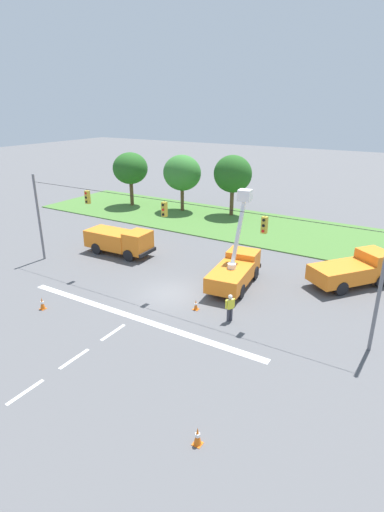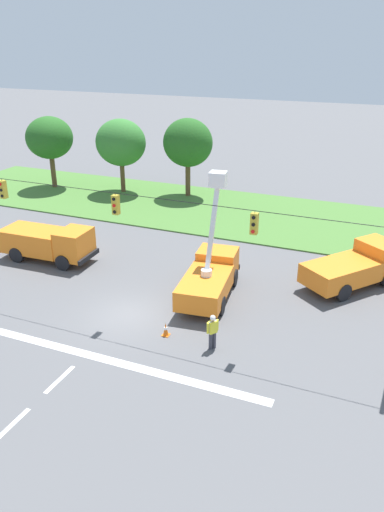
# 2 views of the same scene
# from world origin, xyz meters

# --- Properties ---
(ground_plane) EXTENTS (200.00, 200.00, 0.00)m
(ground_plane) POSITION_xyz_m (0.00, 0.00, 0.00)
(ground_plane) COLOR #565659
(grass_verge) EXTENTS (56.00, 12.00, 0.10)m
(grass_verge) POSITION_xyz_m (0.00, 18.00, 0.05)
(grass_verge) COLOR #477533
(grass_verge) RESTS_ON ground
(lane_markings) EXTENTS (17.60, 15.25, 0.01)m
(lane_markings) POSITION_xyz_m (0.00, -5.38, 0.00)
(lane_markings) COLOR silver
(lane_markings) RESTS_ON ground
(signal_gantry) EXTENTS (26.20, 0.33, 7.20)m
(signal_gantry) POSITION_xyz_m (-0.09, -0.00, 4.43)
(signal_gantry) COLOR slate
(signal_gantry) RESTS_ON ground
(tree_far_west) EXTENTS (4.31, 4.46, 6.77)m
(tree_far_west) POSITION_xyz_m (-18.60, 18.65, 4.79)
(tree_far_west) COLOR brown
(tree_far_west) RESTS_ON ground
(tree_west) EXTENTS (4.67, 4.16, 6.78)m
(tree_west) POSITION_xyz_m (-11.59, 19.77, 4.66)
(tree_west) COLOR brown
(tree_west) RESTS_ON ground
(tree_centre) EXTENTS (4.46, 3.96, 7.02)m
(tree_centre) POSITION_xyz_m (-5.49, 20.97, 4.88)
(tree_centre) COLOR brown
(tree_centre) RESTS_ON ground
(utility_truck_bucket_lift) EXTENTS (3.06, 6.33, 6.75)m
(utility_truck_bucket_lift) POSITION_xyz_m (3.21, 3.72, 1.30)
(utility_truck_bucket_lift) COLOR orange
(utility_truck_bucket_lift) RESTS_ON ground
(utility_truck_support_near) EXTENTS (6.25, 2.58, 2.30)m
(utility_truck_support_near) POSITION_xyz_m (-8.22, 4.31, 1.25)
(utility_truck_support_near) COLOR orange
(utility_truck_support_near) RESTS_ON ground
(utility_truck_support_far) EXTENTS (5.71, 6.38, 2.36)m
(utility_truck_support_far) POSITION_xyz_m (10.59, 8.23, 1.18)
(utility_truck_support_far) COLOR orange
(utility_truck_support_far) RESTS_ON ground
(road_worker) EXTENTS (0.42, 0.55, 1.77)m
(road_worker) POSITION_xyz_m (5.19, -1.18, 1.00)
(road_worker) COLOR #383842
(road_worker) RESTS_ON ground
(traffic_cone_foreground_left) EXTENTS (0.36, 0.36, 0.67)m
(traffic_cone_foreground_left) POSITION_xyz_m (-11.06, 6.51, 0.33)
(traffic_cone_foreground_left) COLOR orange
(traffic_cone_foreground_left) RESTS_ON ground
(traffic_cone_mid_right) EXTENTS (0.36, 0.36, 0.70)m
(traffic_cone_mid_right) POSITION_xyz_m (2.70, -1.03, 0.34)
(traffic_cone_mid_right) COLOR orange
(traffic_cone_mid_right) RESTS_ON ground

